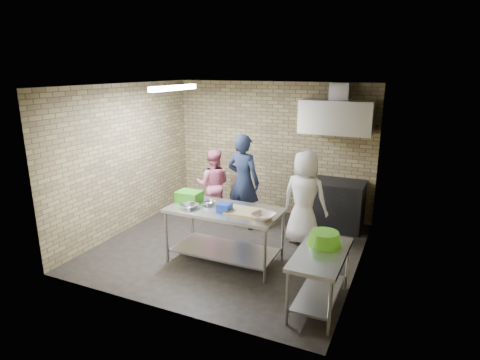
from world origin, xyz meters
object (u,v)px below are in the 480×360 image
at_px(prep_table, 225,235).
at_px(bottle_green, 364,122).
at_px(side_counter, 320,279).
at_px(bottle_red, 342,120).
at_px(man_navy, 243,182).
at_px(stove, 331,204).
at_px(green_crate, 189,196).
at_px(woman_white, 305,198).
at_px(green_basin, 325,238).
at_px(blue_tub, 224,207).
at_px(woman_pink, 213,185).

xyz_separation_m(prep_table, bottle_green, (1.65, 2.37, 1.58)).
distance_m(prep_table, side_counter, 1.76).
height_order(side_counter, bottle_red, bottle_red).
bearing_deg(man_navy, stove, -147.63).
relative_size(green_crate, woman_white, 0.24).
relative_size(green_basin, woman_white, 0.28).
xyz_separation_m(blue_tub, woman_pink, (-1.09, 1.68, -0.23)).
bearing_deg(woman_white, green_basin, 122.75).
relative_size(bottle_green, woman_white, 0.09).
height_order(bottle_red, woman_pink, bottle_red).
distance_m(green_crate, woman_pink, 1.52).
xyz_separation_m(bottle_red, woman_white, (-0.32, -1.18, -1.21)).
relative_size(side_counter, blue_tub, 6.19).
bearing_deg(side_counter, prep_table, 159.57).
bearing_deg(green_crate, bottle_green, 43.79).
xyz_separation_m(stove, bottle_red, (0.05, 0.24, 1.58)).
xyz_separation_m(prep_table, woman_white, (0.93, 1.20, 0.38)).
bearing_deg(blue_tub, woman_pink, 123.08).
xyz_separation_m(stove, woman_pink, (-2.24, -0.56, 0.26)).
relative_size(stove, green_crate, 3.10).
distance_m(side_counter, woman_pink, 3.49).
bearing_deg(bottle_green, side_counter, -90.00).
bearing_deg(stove, side_counter, -80.71).
distance_m(bottle_red, woman_white, 1.72).
height_order(stove, blue_tub, blue_tub).
relative_size(stove, woman_pink, 0.85).
xyz_separation_m(stove, woman_white, (-0.27, -0.94, 0.37)).
height_order(side_counter, woman_pink, woman_pink).
distance_m(stove, bottle_red, 1.60).
xyz_separation_m(green_basin, man_navy, (-1.94, 1.77, 0.07)).
bearing_deg(bottle_green, prep_table, -124.83).
distance_m(blue_tub, woman_white, 1.57).
relative_size(prep_table, stove, 1.45).
height_order(stove, green_basin, green_basin).
xyz_separation_m(green_crate, bottle_red, (1.95, 2.25, 1.08)).
bearing_deg(side_counter, man_navy, 134.16).
bearing_deg(man_navy, prep_table, 108.70).
bearing_deg(stove, bottle_red, 78.23).
height_order(green_crate, bottle_red, bottle_red).
bearing_deg(man_navy, blue_tub, 109.73).
xyz_separation_m(bottle_red, man_navy, (-1.56, -0.97, -1.13)).
xyz_separation_m(woman_pink, woman_white, (1.98, -0.38, 0.11)).
bearing_deg(bottle_red, woman_white, -105.16).
relative_size(blue_tub, green_basin, 0.42).
distance_m(side_counter, bottle_red, 3.44).
height_order(prep_table, green_crate, green_crate).
xyz_separation_m(side_counter, bottle_green, (0.00, 2.99, 1.64)).
distance_m(blue_tub, woman_pink, 2.01).
distance_m(prep_table, green_basin, 1.72).
xyz_separation_m(prep_table, green_basin, (1.63, -0.37, 0.40)).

